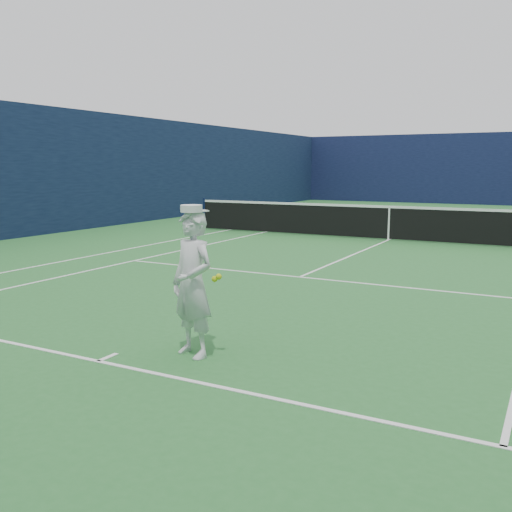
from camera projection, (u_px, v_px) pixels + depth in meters
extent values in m
plane|color=#286A2E|center=(388.00, 240.00, 16.62)|extent=(80.00, 80.00, 0.00)
cube|color=white|center=(456.00, 212.00, 26.98)|extent=(11.03, 0.06, 0.01)
cube|color=white|center=(98.00, 361.00, 6.27)|extent=(11.03, 0.06, 0.01)
cube|color=white|center=(227.00, 230.00, 19.18)|extent=(0.06, 23.83, 0.01)
cube|color=white|center=(263.00, 232.00, 18.54)|extent=(0.06, 23.77, 0.01)
cube|color=white|center=(432.00, 222.00, 22.20)|extent=(8.23, 0.06, 0.01)
cube|color=white|center=(300.00, 277.00, 11.05)|extent=(8.23, 0.06, 0.01)
cube|color=white|center=(388.00, 240.00, 16.62)|extent=(0.06, 12.80, 0.01)
cube|color=white|center=(455.00, 212.00, 26.84)|extent=(0.06, 0.30, 0.01)
cube|color=white|center=(108.00, 357.00, 6.40)|extent=(0.06, 0.30, 0.01)
cube|color=#0E1536|center=(476.00, 169.00, 31.99)|extent=(20.12, 0.12, 4.00)
cube|color=#101C3C|center=(122.00, 170.00, 20.97)|extent=(0.12, 36.12, 4.00)
cylinder|color=#141E4C|center=(204.00, 213.00, 19.52)|extent=(0.09, 0.09, 1.07)
cube|color=black|center=(389.00, 223.00, 16.54)|extent=(12.79, 0.02, 0.92)
cube|color=white|center=(389.00, 207.00, 16.47)|extent=(12.79, 0.04, 0.07)
cube|color=white|center=(389.00, 224.00, 16.55)|extent=(0.05, 0.03, 0.94)
imported|color=silver|center=(193.00, 284.00, 6.35)|extent=(0.69, 0.55, 1.65)
cylinder|color=white|center=(191.00, 209.00, 6.22)|extent=(0.24, 0.24, 0.08)
cube|color=white|center=(201.00, 211.00, 6.32)|extent=(0.20, 0.15, 0.02)
cylinder|color=navy|center=(183.00, 278.00, 6.60)|extent=(0.06, 0.10, 0.22)
cube|color=#2128B5|center=(186.00, 292.00, 6.68)|extent=(0.03, 0.03, 0.14)
torus|color=#2128B5|center=(191.00, 308.00, 6.74)|extent=(0.31, 0.18, 0.29)
cube|color=beige|center=(191.00, 308.00, 6.74)|extent=(0.21, 0.07, 0.30)
sphere|color=#CCD618|center=(215.00, 279.00, 6.23)|extent=(0.07, 0.07, 0.07)
sphere|color=#CCD618|center=(219.00, 277.00, 6.20)|extent=(0.07, 0.07, 0.07)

